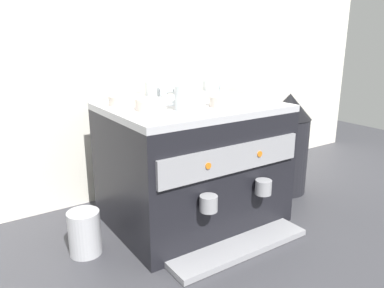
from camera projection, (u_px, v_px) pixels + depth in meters
ground_plane at (192, 217)px, 1.47m from camera, size 4.00×4.00×0.00m
tiled_backsplash_wall at (144, 84)px, 1.64m from camera, size 2.80×0.03×0.97m
espresso_machine at (193, 164)px, 1.41m from camera, size 0.61×0.58×0.45m
ceramic_cup_0 at (213, 89)px, 1.45m from camera, size 0.07×0.10×0.07m
ceramic_cup_1 at (185, 98)px, 1.23m from camera, size 0.11×0.11×0.08m
ceramic_cup_2 at (155, 92)px, 1.36m from camera, size 0.07×0.11×0.08m
ceramic_bowl_0 at (193, 97)px, 1.39m from camera, size 0.11×0.11×0.04m
ceramic_bowl_1 at (225, 101)px, 1.30m from camera, size 0.11×0.11×0.04m
ceramic_bowl_2 at (126, 101)px, 1.32m from camera, size 0.12×0.12×0.03m
ceramic_bowl_3 at (150, 105)px, 1.23m from camera, size 0.10×0.10×0.04m
coffee_grinder at (287, 143)px, 1.67m from camera, size 0.19×0.19×0.45m
milk_pitcher at (85, 233)px, 1.21m from camera, size 0.10×0.10×0.15m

